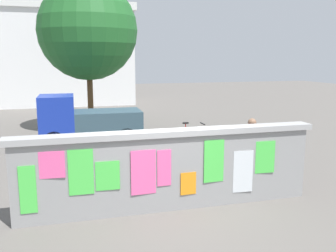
{
  "coord_description": "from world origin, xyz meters",
  "views": [
    {
      "loc": [
        -2.06,
        -7.25,
        3.17
      ],
      "look_at": [
        0.62,
        2.41,
        1.33
      ],
      "focal_mm": 40.02,
      "sensor_mm": 36.0,
      "label": 1
    }
  ],
  "objects_px": {
    "auto_rickshaw_truck": "(86,121)",
    "bicycle_far": "(208,152)",
    "motorcycle": "(170,167)",
    "bicycle_near": "(190,139)",
    "person_walking": "(251,142)",
    "tree_roadside": "(88,31)"
  },
  "relations": [
    {
      "from": "auto_rickshaw_truck",
      "to": "bicycle_far",
      "type": "distance_m",
      "value": 4.92
    },
    {
      "from": "motorcycle",
      "to": "bicycle_near",
      "type": "height_order",
      "value": "bicycle_near"
    },
    {
      "from": "person_walking",
      "to": "bicycle_near",
      "type": "bearing_deg",
      "value": 97.99
    },
    {
      "from": "motorcycle",
      "to": "tree_roadside",
      "type": "bearing_deg",
      "value": 99.73
    },
    {
      "from": "motorcycle",
      "to": "auto_rickshaw_truck",
      "type": "bearing_deg",
      "value": 109.72
    },
    {
      "from": "person_walking",
      "to": "tree_roadside",
      "type": "bearing_deg",
      "value": 113.52
    },
    {
      "from": "motorcycle",
      "to": "bicycle_near",
      "type": "distance_m",
      "value": 3.81
    },
    {
      "from": "bicycle_far",
      "to": "person_walking",
      "type": "bearing_deg",
      "value": -70.36
    },
    {
      "from": "auto_rickshaw_truck",
      "to": "person_walking",
      "type": "height_order",
      "value": "auto_rickshaw_truck"
    },
    {
      "from": "bicycle_far",
      "to": "person_walking",
      "type": "xyz_separation_m",
      "value": [
        0.57,
        -1.59,
        0.62
      ]
    },
    {
      "from": "bicycle_near",
      "to": "person_walking",
      "type": "distance_m",
      "value": 3.63
    },
    {
      "from": "bicycle_near",
      "to": "tree_roadside",
      "type": "relative_size",
      "value": 0.27
    },
    {
      "from": "auto_rickshaw_truck",
      "to": "tree_roadside",
      "type": "relative_size",
      "value": 0.57
    },
    {
      "from": "motorcycle",
      "to": "person_walking",
      "type": "relative_size",
      "value": 1.16
    },
    {
      "from": "auto_rickshaw_truck",
      "to": "tree_roadside",
      "type": "xyz_separation_m",
      "value": [
        0.4,
        3.08,
        3.4
      ]
    },
    {
      "from": "auto_rickshaw_truck",
      "to": "bicycle_near",
      "type": "xyz_separation_m",
      "value": [
        3.47,
        -1.56,
        -0.54
      ]
    },
    {
      "from": "motorcycle",
      "to": "bicycle_far",
      "type": "height_order",
      "value": "bicycle_far"
    },
    {
      "from": "motorcycle",
      "to": "person_walking",
      "type": "height_order",
      "value": "person_walking"
    },
    {
      "from": "motorcycle",
      "to": "person_walking",
      "type": "bearing_deg",
      "value": -3.04
    },
    {
      "from": "motorcycle",
      "to": "bicycle_near",
      "type": "relative_size",
      "value": 1.1
    },
    {
      "from": "bicycle_far",
      "to": "person_walking",
      "type": "distance_m",
      "value": 1.8
    },
    {
      "from": "auto_rickshaw_truck",
      "to": "person_walking",
      "type": "relative_size",
      "value": 2.25
    }
  ]
}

